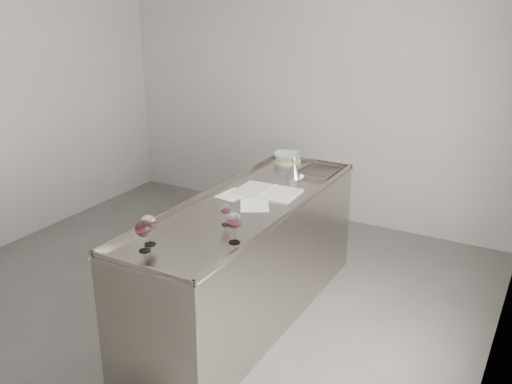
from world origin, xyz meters
The scene contains 12 objects.
room_shell centered at (0.00, 0.00, 1.40)m, with size 4.54×5.04×2.84m.
counter centered at (0.50, 0.30, 0.47)m, with size 0.77×2.42×0.97m.
wine_glass_left centered at (0.36, -0.69, 1.08)m, with size 0.10×0.10×0.20m.
wine_glass_middle centered at (0.33, -0.60, 1.08)m, with size 0.10×0.10×0.20m.
wine_glass_right centered at (0.78, -0.32, 1.08)m, with size 0.10×0.10×0.20m.
wine_glass_small centered at (0.58, -0.11, 1.05)m, with size 0.07×0.07×0.15m.
notebook centered at (0.52, 0.58, 0.95)m, with size 0.48×0.35×0.02m.
loose_paper_top centered at (0.57, 0.30, 0.94)m, with size 0.20×0.29×0.00m, color white.
loose_paper_under centered at (0.33, 0.40, 0.94)m, with size 0.19×0.27×0.00m, color white.
trivet centered at (0.31, 1.38, 0.95)m, with size 0.23×0.23×0.02m, color #D6C28A.
ceramic_bowl centered at (0.31, 1.38, 0.99)m, with size 0.26×0.26×0.06m, color #98AAB1.
wine_funnel centered at (0.55, 1.00, 1.00)m, with size 0.13×0.13×0.19m.
Camera 1 is at (2.46, -3.07, 2.45)m, focal length 40.00 mm.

